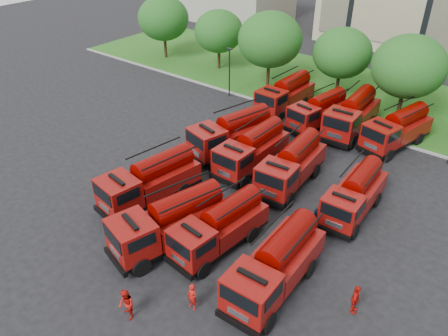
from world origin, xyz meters
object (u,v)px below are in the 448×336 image
object	(u,v)px
fire_truck_8	(285,95)
fire_truck_6	(292,165)
fire_truck_4	(232,133)
fire_truck_9	(319,111)
fire_truck_7	(355,194)
fire_truck_11	(397,129)
fire_truck_1	(170,222)
firefighter_4	(237,171)
firefighter_3	(292,246)
fire_truck_3	(276,265)
firefighter_0	(193,307)
firefighter_2	(352,311)
fire_truck_0	(150,181)
fire_truck_2	(220,227)
fire_truck_10	(352,115)
firefighter_5	(315,228)
fire_truck_5	(252,149)
firefighter_1	(129,317)

from	to	relation	value
fire_truck_8	fire_truck_6	bearing A→B (deg)	-54.69
fire_truck_4	fire_truck_9	distance (m)	9.21
fire_truck_7	fire_truck_11	bearing A→B (deg)	92.98
fire_truck_1	firefighter_4	bearing A→B (deg)	115.97
firefighter_3	firefighter_4	xyz separation A→B (m)	(-7.69, 4.74, 0.00)
fire_truck_3	fire_truck_8	bearing A→B (deg)	117.67
fire_truck_9	firefighter_0	world-z (taller)	fire_truck_9
fire_truck_9	firefighter_2	size ratio (longest dim) A/B	3.90
fire_truck_0	fire_truck_4	xyz separation A→B (m)	(0.36, 8.85, 0.05)
fire_truck_6	firefighter_2	world-z (taller)	fire_truck_6
fire_truck_2	firefighter_0	distance (m)	5.12
firefighter_2	firefighter_4	distance (m)	14.52
fire_truck_2	fire_truck_6	xyz separation A→B (m)	(-0.09, 8.50, 0.12)
fire_truck_8	firefighter_2	bearing A→B (deg)	-48.34
firefighter_0	fire_truck_7	bearing A→B (deg)	80.04
fire_truck_6	fire_truck_4	bearing A→B (deg)	165.79
fire_truck_3	firefighter_4	size ratio (longest dim) A/B	4.74
fire_truck_3	firefighter_0	xyz separation A→B (m)	(-2.57, -3.83, -1.67)
fire_truck_2	fire_truck_10	distance (m)	18.84
firefighter_4	firefighter_0	bearing A→B (deg)	166.32
fire_truck_3	firefighter_3	size ratio (longest dim) A/B	4.10
fire_truck_8	fire_truck_1	bearing A→B (deg)	-75.35
firefighter_3	fire_truck_0	bearing A→B (deg)	2.20
fire_truck_0	fire_truck_2	bearing A→B (deg)	2.72
fire_truck_7	firefighter_2	world-z (taller)	fire_truck_7
fire_truck_7	fire_truck_9	size ratio (longest dim) A/B	0.96
firefighter_3	firefighter_5	bearing A→B (deg)	-106.79
fire_truck_9	firefighter_4	xyz separation A→B (m)	(-1.28, -10.68, -1.54)
fire_truck_9	firefighter_0	distance (m)	23.21
fire_truck_5	fire_truck_10	distance (m)	10.87
fire_truck_0	fire_truck_9	distance (m)	17.81
fire_truck_7	firefighter_0	xyz separation A→B (m)	(-3.17, -12.62, -1.53)
fire_truck_6	fire_truck_9	size ratio (longest dim) A/B	1.05
fire_truck_1	fire_truck_2	xyz separation A→B (m)	(2.48, 1.63, -0.17)
fire_truck_2	fire_truck_10	bearing A→B (deg)	96.23
firefighter_0	fire_truck_9	bearing A→B (deg)	105.86
fire_truck_5	fire_truck_11	world-z (taller)	fire_truck_5
fire_truck_1	fire_truck_5	world-z (taller)	fire_truck_1
fire_truck_2	firefighter_3	distance (m)	4.69
firefighter_4	fire_truck_4	bearing A→B (deg)	4.44
firefighter_2	firefighter_1	bearing A→B (deg)	118.06
fire_truck_7	fire_truck_0	bearing A→B (deg)	-150.00
fire_truck_5	fire_truck_10	bearing A→B (deg)	71.53
fire_truck_3	firefighter_5	xyz separation A→B (m)	(-0.55, 5.84, -1.67)
fire_truck_9	fire_truck_10	world-z (taller)	fire_truck_10
fire_truck_9	fire_truck_5	bearing A→B (deg)	-83.91
fire_truck_1	firefighter_0	distance (m)	5.44
firefighter_5	fire_truck_3	bearing A→B (deg)	88.42
fire_truck_3	firefighter_1	size ratio (longest dim) A/B	3.96
fire_truck_10	firefighter_4	xyz separation A→B (m)	(-4.12, -11.38, -1.75)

